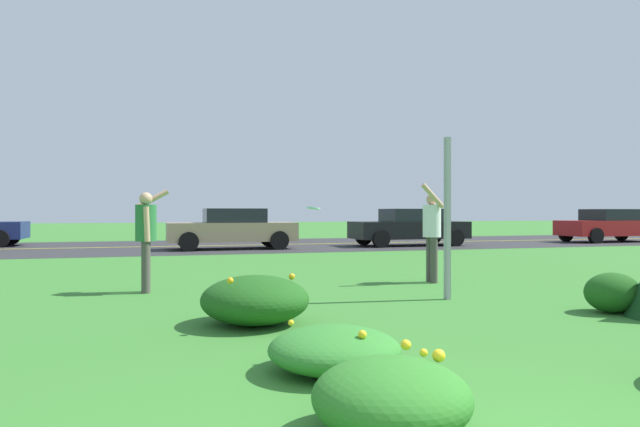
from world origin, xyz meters
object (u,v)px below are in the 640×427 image
(frisbee_pale_blue, at_px, (313,208))
(car_red_leftmost, at_px, (610,225))
(sign_post_near_path, at_px, (447,218))
(person_thrower_green_shirt, at_px, (146,232))
(person_catcher_white_shirt, at_px, (432,229))
(car_black_center_left, at_px, (409,227))
(car_tan_center_right, at_px, (232,228))

(frisbee_pale_blue, distance_m, car_red_leftmost, 19.77)
(sign_post_near_path, height_order, person_thrower_green_shirt, sign_post_near_path)
(person_thrower_green_shirt, relative_size, person_catcher_white_shirt, 0.92)
(person_catcher_white_shirt, distance_m, frisbee_pale_blue, 2.34)
(car_black_center_left, relative_size, car_tan_center_right, 1.00)
(person_catcher_white_shirt, height_order, car_red_leftmost, person_catcher_white_shirt)
(sign_post_near_path, height_order, person_catcher_white_shirt, sign_post_near_path)
(frisbee_pale_blue, bearing_deg, car_red_leftmost, 32.45)
(person_thrower_green_shirt, height_order, frisbee_pale_blue, person_thrower_green_shirt)
(car_black_center_left, xyz_separation_m, car_tan_center_right, (-6.95, 0.00, 0.00))
(person_catcher_white_shirt, bearing_deg, sign_post_near_path, -111.30)
(person_catcher_white_shirt, xyz_separation_m, car_red_leftmost, (14.37, 10.66, -0.27))
(person_catcher_white_shirt, relative_size, car_tan_center_right, 0.41)
(frisbee_pale_blue, distance_m, car_black_center_left, 12.70)
(sign_post_near_path, height_order, car_red_leftmost, sign_post_near_path)
(frisbee_pale_blue, xyz_separation_m, car_black_center_left, (6.96, 10.60, -0.66))
(sign_post_near_path, xyz_separation_m, frisbee_pale_blue, (-1.56, 1.97, 0.16))
(sign_post_near_path, bearing_deg, car_black_center_left, 66.76)
(person_catcher_white_shirt, distance_m, car_tan_center_right, 10.91)
(car_red_leftmost, bearing_deg, person_catcher_white_shirt, -143.43)
(sign_post_near_path, xyz_separation_m, car_black_center_left, (5.40, 12.57, -0.49))
(person_catcher_white_shirt, bearing_deg, car_black_center_left, 66.42)
(sign_post_near_path, distance_m, car_tan_center_right, 12.68)
(car_black_center_left, bearing_deg, car_tan_center_right, 180.00)
(person_thrower_green_shirt, bearing_deg, sign_post_near_path, -25.29)
(car_black_center_left, bearing_deg, person_thrower_green_shirt, -133.04)
(car_red_leftmost, xyz_separation_m, car_black_center_left, (-9.72, 0.00, 0.00))
(frisbee_pale_blue, bearing_deg, sign_post_near_path, -51.75)
(person_thrower_green_shirt, bearing_deg, car_red_leftmost, 28.27)
(car_black_center_left, bearing_deg, frisbee_pale_blue, -123.27)
(person_thrower_green_shirt, height_order, car_tan_center_right, person_thrower_green_shirt)
(sign_post_near_path, distance_m, person_catcher_white_shirt, 2.07)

